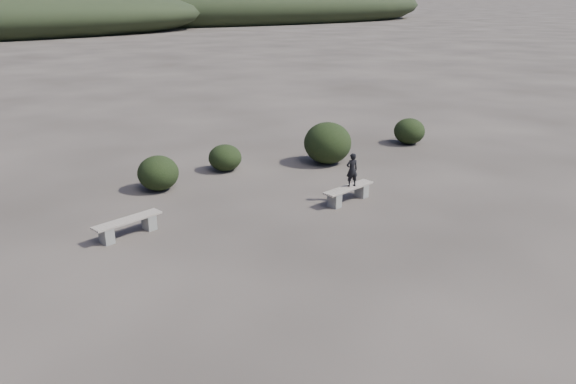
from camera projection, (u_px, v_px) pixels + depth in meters
ground at (386, 286)px, 11.83m from camera, size 1200.00×1200.00×0.00m
bench_left at (128, 226)px, 14.21m from camera, size 1.86×0.90×0.46m
bench_right at (349, 193)px, 16.55m from camera, size 1.88×0.84×0.46m
seated_person at (352, 170)px, 16.39m from camera, size 0.40×0.29×1.01m
shrub_b at (158, 173)px, 17.47m from camera, size 1.28×1.28×1.10m
shrub_c at (225, 158)px, 19.43m from camera, size 1.15×1.15×0.92m
shrub_d at (328, 143)px, 20.18m from camera, size 1.71×1.71×1.50m
shrub_e at (409, 131)px, 22.89m from camera, size 1.26×1.26×1.05m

